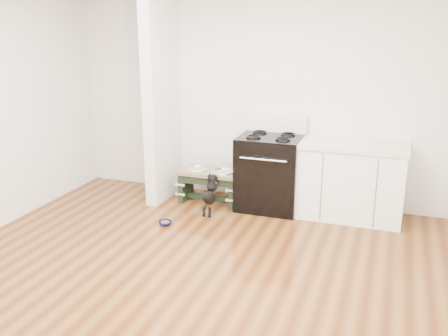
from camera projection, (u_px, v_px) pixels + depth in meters
ground at (181, 286)px, 4.44m from camera, size 5.00×5.00×0.00m
room_shell at (176, 106)px, 3.98m from camera, size 5.00×5.00×5.00m
partition_wall at (162, 96)px, 6.33m from camera, size 0.15×0.80×2.70m
oven_range at (270, 171)px, 6.18m from camera, size 0.76×0.69×1.14m
cabinet_run at (351, 181)px, 5.89m from camera, size 1.24×0.64×0.91m
dog_feeder at (210, 180)px, 6.40m from camera, size 0.78×0.42×0.44m
puppy at (210, 193)px, 6.05m from camera, size 0.14×0.40×0.48m
floor_bowl at (165, 223)px, 5.77m from camera, size 0.20×0.20×0.05m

